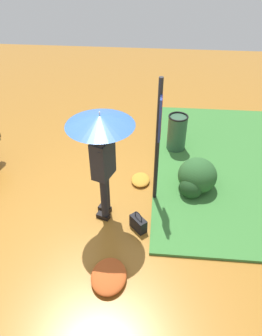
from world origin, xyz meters
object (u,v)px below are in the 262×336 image
info_sign_post (159,130)px  trash_bin (177,133)px  person_with_umbrella (101,141)px  handbag (138,223)px

info_sign_post → trash_bin: 1.96m
person_with_umbrella → handbag: 1.54m
person_with_umbrella → handbag: size_ratio=5.53×
info_sign_post → handbag: (0.75, -0.25, -1.32)m
person_with_umbrella → trash_bin: (-2.17, 1.20, -1.13)m
trash_bin → info_sign_post: bearing=-13.6°
person_with_umbrella → info_sign_post: size_ratio=0.89×
info_sign_post → handbag: bearing=-18.3°
trash_bin → person_with_umbrella: bearing=-28.9°
person_with_umbrella → trash_bin: bearing=151.1°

